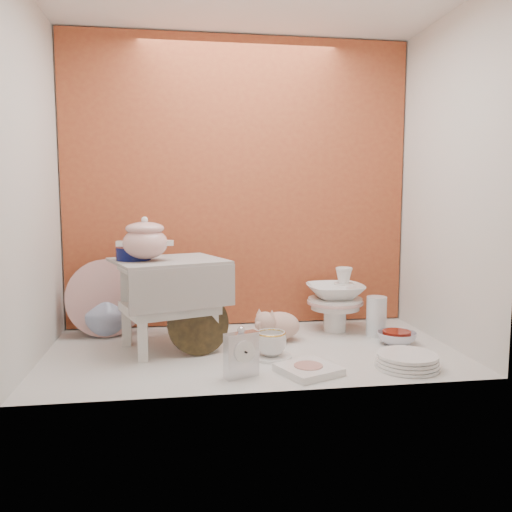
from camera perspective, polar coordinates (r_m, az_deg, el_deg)
The scene contains 17 objects.
ground at distance 2.35m, azimuth -0.42°, elevation -10.31°, with size 1.80×1.80×0.00m, color silver.
niche_shell at distance 2.44m, azimuth -1.05°, elevation 12.42°, with size 1.86×1.03×1.53m.
step_stool at distance 2.36m, azimuth -9.52°, elevation -5.23°, with size 0.46×0.39×0.40m, color silver, non-canonical shape.
soup_tureen at distance 2.28m, azimuth -12.09°, elevation 1.87°, with size 0.23×0.23×0.19m, color white, non-canonical shape.
cobalt_bowl at distance 2.34m, azimuth -13.30°, elevation 0.26°, with size 0.15×0.15×0.06m, color #090E46.
floral_platter at distance 2.63m, azimuth -16.17°, elevation -4.48°, with size 0.38×0.08×0.38m, color silver, non-canonical shape.
blue_white_vase at distance 2.68m, azimuth -16.22°, elevation -5.80°, with size 0.23×0.23×0.24m, color white.
lacquer_tray at distance 2.27m, azimuth -6.33°, elevation -7.37°, with size 0.28×0.08×0.27m, color black, non-canonical shape.
mantel_clock at distance 1.99m, azimuth -1.63°, elevation -10.53°, with size 0.13×0.05×0.19m, color silver.
plush_pig at distance 2.48m, azimuth 2.56°, elevation -7.62°, with size 0.25×0.17×0.15m, color #CAA08E.
teacup_saucer at distance 2.24m, azimuth 1.65°, elevation -10.98°, with size 0.17×0.17×0.01m, color white.
gold_rim_teacup at distance 2.22m, azimuth 1.65°, elevation -9.56°, with size 0.13×0.13×0.10m, color white.
lattice_dish at distance 2.06m, azimuth 5.77°, elevation -12.31°, with size 0.20×0.20×0.03m, color white.
dinner_plate_stack at distance 2.19m, azimuth 16.28°, elevation -10.99°, with size 0.25×0.25×0.06m, color white.
crystal_bowl at distance 2.52m, azimuth 15.18°, elevation -8.69°, with size 0.18×0.18×0.06m, color silver.
clear_glass_vase at distance 2.62m, azimuth 13.08°, elevation -6.47°, with size 0.10×0.10×0.20m, color silver.
porcelain_tower at distance 2.66m, azimuth 8.69°, elevation -4.72°, with size 0.29×0.29×0.33m, color white, non-canonical shape.
Camera 1 is at (-0.32, -2.22, 0.68)m, focal length 36.42 mm.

